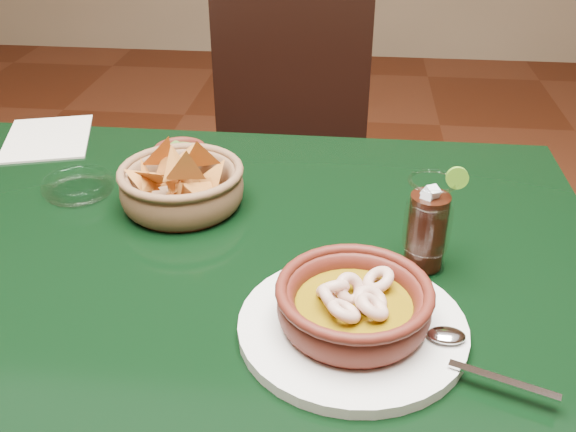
# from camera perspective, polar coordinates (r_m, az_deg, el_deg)

# --- Properties ---
(dining_table) EXTENTS (1.20, 0.80, 0.75)m
(dining_table) POSITION_cam_1_polar(r_m,az_deg,el_deg) (1.02, -7.78, -6.70)
(dining_table) COLOR black
(dining_table) RESTS_ON ground
(dining_chair) EXTENTS (0.44, 0.44, 0.94)m
(dining_chair) POSITION_cam_1_polar(r_m,az_deg,el_deg) (1.68, -0.27, 4.11)
(dining_chair) COLOR black
(dining_chair) RESTS_ON ground
(shrimp_plate) EXTENTS (0.35, 0.28, 0.08)m
(shrimp_plate) POSITION_cam_1_polar(r_m,az_deg,el_deg) (0.77, 5.87, -8.33)
(shrimp_plate) COLOR silver
(shrimp_plate) RESTS_ON dining_table
(chip_basket) EXTENTS (0.23, 0.23, 0.15)m
(chip_basket) POSITION_cam_1_polar(r_m,az_deg,el_deg) (1.04, -9.44, 2.71)
(chip_basket) COLOR brown
(chip_basket) RESTS_ON dining_table
(guacamole_ramekin) EXTENTS (0.12, 0.12, 0.04)m
(guacamole_ramekin) POSITION_cam_1_polar(r_m,az_deg,el_deg) (1.18, -9.56, 5.37)
(guacamole_ramekin) COLOR #45160F
(guacamole_ramekin) RESTS_ON dining_table
(cola_drink) EXTENTS (0.13, 0.13, 0.15)m
(cola_drink) POSITION_cam_1_polar(r_m,az_deg,el_deg) (0.88, 12.29, -0.79)
(cola_drink) COLOR white
(cola_drink) RESTS_ON dining_table
(glass_ashtray) EXTENTS (0.13, 0.13, 0.03)m
(glass_ashtray) POSITION_cam_1_polar(r_m,az_deg,el_deg) (1.12, -18.14, 2.57)
(glass_ashtray) COLOR white
(glass_ashtray) RESTS_ON dining_table
(paper_menu) EXTENTS (0.21, 0.25, 0.00)m
(paper_menu) POSITION_cam_1_polar(r_m,az_deg,el_deg) (1.36, -20.58, 6.51)
(paper_menu) COLOR beige
(paper_menu) RESTS_ON dining_table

